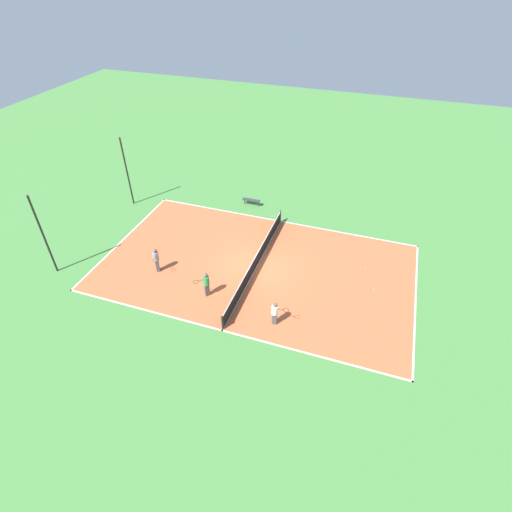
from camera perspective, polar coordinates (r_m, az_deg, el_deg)
ground_plane at (r=25.42m, az=0.00°, el=-1.60°), size 80.00×80.00×0.00m
court_surface at (r=25.41m, az=0.00°, el=-1.58°), size 11.31×19.52×0.02m
tennis_net at (r=25.09m, az=0.00°, el=-0.69°), size 11.11×0.10×0.97m
bench at (r=31.51m, az=-0.67°, el=7.92°), size 0.36×1.42×0.45m
player_far_green at (r=23.02m, az=-7.14°, el=-3.82°), size 0.91×0.88×1.65m
player_baseline_gray at (r=25.25m, az=-14.07°, el=-0.34°), size 0.97×0.75×1.71m
player_near_white at (r=21.34m, az=2.73°, el=-8.03°), size 0.42×0.96×1.50m
tennis_ball_near_net at (r=27.39m, az=-9.28°, el=1.33°), size 0.07×0.07×0.07m
tennis_ball_right_alley at (r=25.79m, az=-21.37°, el=-3.94°), size 0.07×0.07×0.07m
tennis_ball_far_baseline at (r=24.77m, az=16.46°, el=-4.62°), size 0.07×0.07×0.07m
tennis_ball_left_sideline at (r=26.17m, az=15.39°, el=-1.71°), size 0.07×0.07×0.07m
fence_post_back_left at (r=26.63m, az=-28.09°, el=2.57°), size 0.12×0.12×5.39m
fence_post_back_right at (r=32.13m, az=-17.94°, el=11.32°), size 0.12×0.12×5.39m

